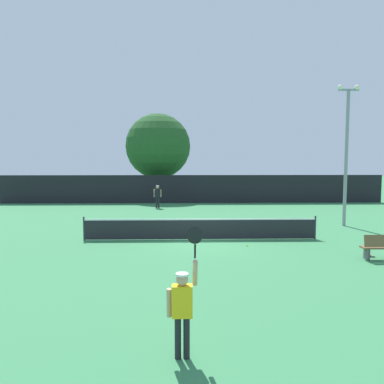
{
  "coord_description": "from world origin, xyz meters",
  "views": [
    {
      "loc": [
        -0.79,
        -17.08,
        3.7
      ],
      "look_at": [
        -0.24,
        5.9,
        1.65
      ],
      "focal_mm": 35.66,
      "sensor_mm": 36.0,
      "label": 1
    }
  ],
  "objects_px": {
    "player_serving": "(183,302)",
    "tennis_ball": "(247,245)",
    "large_tree": "(158,146)",
    "parked_car_near": "(291,187)",
    "light_pole": "(347,146)",
    "player_receiving": "(158,194)",
    "spare_racket": "(367,255)"
  },
  "relations": [
    {
      "from": "tennis_ball",
      "to": "parked_car_near",
      "type": "relative_size",
      "value": 0.02
    },
    {
      "from": "tennis_ball",
      "to": "parked_car_near",
      "type": "height_order",
      "value": "parked_car_near"
    },
    {
      "from": "player_serving",
      "to": "large_tree",
      "type": "xyz_separation_m",
      "value": [
        -2.26,
        28.13,
        3.7
      ]
    },
    {
      "from": "large_tree",
      "to": "player_serving",
      "type": "bearing_deg",
      "value": -85.41
    },
    {
      "from": "player_serving",
      "to": "tennis_ball",
      "type": "relative_size",
      "value": 36.06
    },
    {
      "from": "player_receiving",
      "to": "large_tree",
      "type": "height_order",
      "value": "large_tree"
    },
    {
      "from": "player_receiving",
      "to": "parked_car_near",
      "type": "height_order",
      "value": "parked_car_near"
    },
    {
      "from": "player_serving",
      "to": "parked_car_near",
      "type": "distance_m",
      "value": 32.95
    },
    {
      "from": "player_serving",
      "to": "light_pole",
      "type": "distance_m",
      "value": 16.6
    },
    {
      "from": "player_receiving",
      "to": "tennis_ball",
      "type": "distance_m",
      "value": 13.29
    },
    {
      "from": "player_serving",
      "to": "tennis_ball",
      "type": "bearing_deg",
      "value": 73.24
    },
    {
      "from": "player_receiving",
      "to": "tennis_ball",
      "type": "height_order",
      "value": "player_receiving"
    },
    {
      "from": "spare_racket",
      "to": "light_pole",
      "type": "height_order",
      "value": "light_pole"
    },
    {
      "from": "player_serving",
      "to": "player_receiving",
      "type": "height_order",
      "value": "player_serving"
    },
    {
      "from": "light_pole",
      "to": "parked_car_near",
      "type": "xyz_separation_m",
      "value": [
        2.05,
        17.43,
        -3.57
      ]
    },
    {
      "from": "parked_car_near",
      "to": "large_tree",
      "type": "bearing_deg",
      "value": -169.21
    },
    {
      "from": "tennis_ball",
      "to": "large_tree",
      "type": "xyz_separation_m",
      "value": [
        -4.96,
        19.17,
        4.74
      ]
    },
    {
      "from": "tennis_ball",
      "to": "parked_car_near",
      "type": "xyz_separation_m",
      "value": [
        8.19,
        22.14,
        0.74
      ]
    },
    {
      "from": "player_receiving",
      "to": "parked_car_near",
      "type": "bearing_deg",
      "value": -142.78
    },
    {
      "from": "parked_car_near",
      "to": "tennis_ball",
      "type": "bearing_deg",
      "value": -112.23
    },
    {
      "from": "light_pole",
      "to": "tennis_ball",
      "type": "bearing_deg",
      "value": -142.51
    },
    {
      "from": "light_pole",
      "to": "parked_car_near",
      "type": "bearing_deg",
      "value": 83.28
    },
    {
      "from": "large_tree",
      "to": "tennis_ball",
      "type": "bearing_deg",
      "value": -75.5
    },
    {
      "from": "parked_car_near",
      "to": "player_receiving",
      "type": "bearing_deg",
      "value": -144.7
    },
    {
      "from": "tennis_ball",
      "to": "parked_car_near",
      "type": "bearing_deg",
      "value": 69.7
    },
    {
      "from": "light_pole",
      "to": "parked_car_near",
      "type": "height_order",
      "value": "light_pole"
    },
    {
      "from": "tennis_ball",
      "to": "player_receiving",
      "type": "bearing_deg",
      "value": 110.24
    },
    {
      "from": "spare_racket",
      "to": "large_tree",
      "type": "height_order",
      "value": "large_tree"
    },
    {
      "from": "light_pole",
      "to": "large_tree",
      "type": "distance_m",
      "value": 18.23
    },
    {
      "from": "player_serving",
      "to": "large_tree",
      "type": "height_order",
      "value": "large_tree"
    },
    {
      "from": "light_pole",
      "to": "player_receiving",
      "type": "bearing_deg",
      "value": 144.22
    },
    {
      "from": "parked_car_near",
      "to": "light_pole",
      "type": "bearing_deg",
      "value": -98.65
    }
  ]
}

